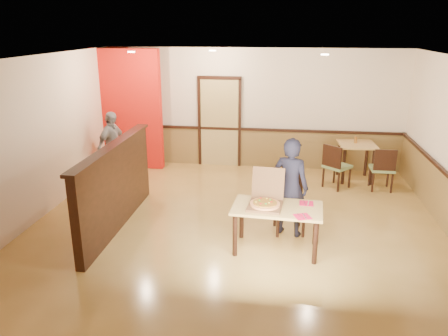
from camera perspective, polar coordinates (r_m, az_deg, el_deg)
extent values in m
plane|color=tan|center=(7.49, 1.62, -7.79)|extent=(7.00, 7.00, 0.00)
plane|color=black|center=(6.76, 1.83, 14.10)|extent=(7.00, 7.00, 0.00)
plane|color=beige|center=(10.40, 3.85, 7.70)|extent=(7.00, 0.00, 7.00)
plane|color=beige|center=(8.14, -23.64, 3.28)|extent=(0.00, 7.00, 7.00)
cube|color=olive|center=(10.58, 3.73, 2.61)|extent=(7.00, 0.04, 0.90)
cube|color=black|center=(10.44, 3.77, 5.06)|extent=(7.00, 0.06, 0.06)
cube|color=tan|center=(10.51, -0.58, 5.91)|extent=(0.90, 0.06, 2.10)
cube|color=black|center=(7.50, -13.89, -2.49)|extent=(0.14, 3.00, 1.40)
cube|color=black|center=(7.29, -14.31, 2.82)|extent=(0.20, 3.10, 0.05)
cube|color=red|center=(10.52, -12.45, 7.45)|extent=(1.60, 0.20, 2.78)
cylinder|color=beige|center=(9.03, -12.02, 14.62)|extent=(0.14, 0.14, 0.02)
cylinder|color=beige|center=(9.34, -1.52, 15.09)|extent=(0.14, 0.14, 0.02)
cylinder|color=beige|center=(8.24, 13.04, 14.25)|extent=(0.14, 0.14, 0.02)
cube|color=tan|center=(6.56, 6.97, -5.22)|extent=(1.37, 0.84, 0.04)
cylinder|color=black|center=(6.50, 1.44, -8.74)|extent=(0.07, 0.07, 0.67)
cylinder|color=black|center=(7.03, 2.32, -6.58)|extent=(0.07, 0.07, 0.67)
cylinder|color=black|center=(6.43, 11.85, -9.51)|extent=(0.07, 0.07, 0.67)
cylinder|color=black|center=(6.96, 11.89, -7.26)|extent=(0.07, 0.07, 0.67)
cube|color=olive|center=(7.24, 8.57, -4.59)|extent=(0.57, 0.57, 0.07)
cube|color=black|center=(7.35, 8.42, -1.94)|extent=(0.48, 0.11, 0.48)
cylinder|color=black|center=(7.14, 7.04, -7.35)|extent=(0.05, 0.05, 0.44)
cylinder|color=black|center=(7.52, 6.67, -5.99)|extent=(0.05, 0.05, 0.44)
cylinder|color=black|center=(7.20, 10.34, -7.29)|extent=(0.05, 0.05, 0.44)
cylinder|color=black|center=(7.57, 9.81, -5.95)|extent=(0.05, 0.05, 0.44)
cube|color=olive|center=(9.44, 14.57, 0.23)|extent=(0.66, 0.66, 0.06)
cube|color=black|center=(9.20, 13.92, 1.47)|extent=(0.36, 0.33, 0.45)
cylinder|color=black|center=(9.57, 16.06, -1.32)|extent=(0.04, 0.04, 0.41)
cylinder|color=black|center=(9.27, 14.71, -1.84)|extent=(0.04, 0.04, 0.41)
cylinder|color=black|center=(9.78, 14.20, -0.75)|extent=(0.04, 0.04, 0.41)
cylinder|color=black|center=(9.48, 12.82, -1.25)|extent=(0.04, 0.04, 0.41)
cube|color=olive|center=(9.59, 19.91, -0.08)|extent=(0.46, 0.46, 0.06)
cube|color=black|center=(9.33, 20.32, 0.96)|extent=(0.43, 0.04, 0.43)
cylinder|color=black|center=(9.89, 20.59, -1.20)|extent=(0.04, 0.04, 0.39)
cylinder|color=black|center=(9.54, 21.06, -1.94)|extent=(0.04, 0.04, 0.39)
cylinder|color=black|center=(9.81, 18.46, -1.12)|extent=(0.04, 0.04, 0.39)
cylinder|color=black|center=(9.46, 18.86, -1.86)|extent=(0.04, 0.04, 0.39)
cube|color=tan|center=(9.93, 16.98, 2.96)|extent=(0.82, 0.82, 0.04)
cylinder|color=black|center=(9.69, 15.35, 0.18)|extent=(0.07, 0.07, 0.79)
cylinder|color=black|center=(10.27, 14.75, 1.24)|extent=(0.07, 0.07, 0.79)
cylinder|color=black|center=(9.83, 18.87, 0.09)|extent=(0.07, 0.07, 0.79)
cylinder|color=black|center=(10.40, 18.08, 1.14)|extent=(0.07, 0.07, 0.79)
imported|color=black|center=(7.05, 8.65, -2.49)|extent=(0.69, 0.56, 1.63)
imported|color=gray|center=(9.88, -14.38, 2.80)|extent=(0.62, 0.96, 1.52)
cube|color=brown|center=(6.51, 5.36, -4.98)|extent=(0.54, 0.54, 0.04)
cube|color=brown|center=(6.68, 5.78, -1.99)|extent=(0.50, 0.14, 0.48)
cylinder|color=#F19D57|center=(6.50, 5.36, -4.71)|extent=(0.53, 0.53, 0.03)
cube|color=red|center=(6.28, 10.22, -6.26)|extent=(0.28, 0.28, 0.00)
cylinder|color=silver|center=(6.27, 9.95, -6.20)|extent=(0.07, 0.18, 0.01)
cube|color=silver|center=(6.28, 10.50, -6.24)|extent=(0.08, 0.19, 0.00)
cube|color=red|center=(6.74, 10.71, -4.56)|extent=(0.21, 0.21, 0.00)
cylinder|color=silver|center=(6.73, 10.46, -4.50)|extent=(0.01, 0.18, 0.01)
cube|color=silver|center=(6.74, 10.97, -4.54)|extent=(0.02, 0.19, 0.00)
cylinder|color=brown|center=(9.95, 16.82, 3.53)|extent=(0.06, 0.06, 0.14)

